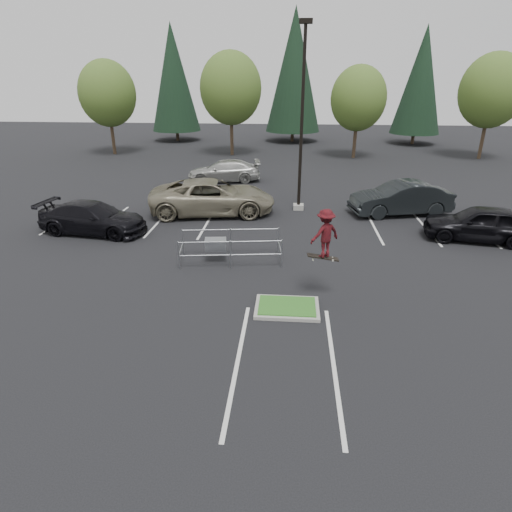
# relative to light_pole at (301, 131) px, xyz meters

# --- Properties ---
(ground) EXTENTS (120.00, 120.00, 0.00)m
(ground) POSITION_rel_light_pole_xyz_m (-0.50, -12.00, -4.56)
(ground) COLOR black
(ground) RESTS_ON ground
(grass_median) EXTENTS (2.20, 1.60, 0.16)m
(grass_median) POSITION_rel_light_pole_xyz_m (-0.50, -12.00, -4.48)
(grass_median) COLOR #9D9C92
(grass_median) RESTS_ON ground
(stall_lines) EXTENTS (22.62, 17.60, 0.01)m
(stall_lines) POSITION_rel_light_pole_xyz_m (-1.85, -5.98, -4.56)
(stall_lines) COLOR silver
(stall_lines) RESTS_ON ground
(light_pole) EXTENTS (0.70, 0.60, 10.12)m
(light_pole) POSITION_rel_light_pole_xyz_m (0.00, 0.00, 0.00)
(light_pole) COLOR #9D9C92
(light_pole) RESTS_ON ground
(decid_a) EXTENTS (5.44, 5.44, 8.91)m
(decid_a) POSITION_rel_light_pole_xyz_m (-18.51, 18.03, 1.02)
(decid_a) COLOR #38281C
(decid_a) RESTS_ON ground
(decid_b) EXTENTS (5.89, 5.89, 9.64)m
(decid_b) POSITION_rel_light_pole_xyz_m (-6.51, 18.53, 1.48)
(decid_b) COLOR #38281C
(decid_b) RESTS_ON ground
(decid_c) EXTENTS (5.12, 5.12, 8.38)m
(decid_c) POSITION_rel_light_pole_xyz_m (5.49, 17.83, 0.69)
(decid_c) COLOR #38281C
(decid_c) RESTS_ON ground
(decid_d) EXTENTS (5.76, 5.76, 9.43)m
(decid_d) POSITION_rel_light_pole_xyz_m (17.49, 18.33, 1.35)
(decid_d) COLOR #38281C
(decid_d) RESTS_ON ground
(conif_a) EXTENTS (5.72, 5.72, 13.00)m
(conif_a) POSITION_rel_light_pole_xyz_m (-14.50, 28.00, 2.54)
(conif_a) COLOR #38281C
(conif_a) RESTS_ON ground
(conif_b) EXTENTS (6.38, 6.38, 14.50)m
(conif_b) POSITION_rel_light_pole_xyz_m (-0.50, 28.50, 3.29)
(conif_b) COLOR #38281C
(conif_b) RESTS_ON ground
(conif_c) EXTENTS (5.50, 5.50, 12.50)m
(conif_c) POSITION_rel_light_pole_xyz_m (13.50, 27.50, 2.29)
(conif_c) COLOR #38281C
(conif_c) RESTS_ON ground
(cart_corral) EXTENTS (4.48, 2.10, 1.23)m
(cart_corral) POSITION_rel_light_pole_xyz_m (-3.49, -8.06, -3.79)
(cart_corral) COLOR gray
(cart_corral) RESTS_ON ground
(skateboarder) EXTENTS (1.27, 1.13, 1.87)m
(skateboarder) POSITION_rel_light_pole_xyz_m (0.70, -11.00, -2.09)
(skateboarder) COLOR black
(skateboarder) RESTS_ON ground
(car_l_tan) EXTENTS (7.52, 4.29, 1.98)m
(car_l_tan) POSITION_rel_light_pole_xyz_m (-5.00, -1.25, -3.57)
(car_l_tan) COLOR gray
(car_l_tan) RESTS_ON ground
(car_l_black) EXTENTS (5.69, 2.90, 1.58)m
(car_l_black) POSITION_rel_light_pole_xyz_m (-10.50, -5.00, -3.77)
(car_l_black) COLOR black
(car_l_black) RESTS_ON ground
(car_r_charc) EXTENTS (5.98, 3.17, 1.87)m
(car_r_charc) POSITION_rel_light_pole_xyz_m (5.81, -0.50, -3.62)
(car_r_charc) COLOR black
(car_r_charc) RESTS_ON ground
(car_r_black) EXTENTS (5.38, 2.93, 1.74)m
(car_r_black) POSITION_rel_light_pole_xyz_m (8.72, -4.52, -3.69)
(car_r_black) COLOR black
(car_r_black) RESTS_ON ground
(car_far_silver) EXTENTS (5.69, 3.00, 1.57)m
(car_far_silver) POSITION_rel_light_pole_xyz_m (-5.50, 6.89, -3.77)
(car_far_silver) COLOR #ACACA6
(car_far_silver) RESTS_ON ground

